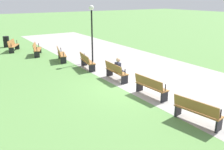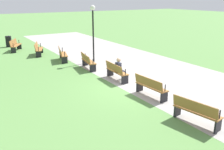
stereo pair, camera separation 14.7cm
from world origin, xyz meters
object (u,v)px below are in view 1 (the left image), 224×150
bench_3 (87,61)px  bench_4 (116,71)px  bench_0 (13,45)px  bench_1 (37,49)px  person_seated (119,68)px  trash_bin (6,42)px  bench_5 (150,86)px  bench_6 (197,111)px  lamp_post (92,23)px  bench_2 (61,54)px

bench_3 → bench_4: same height
bench_0 → bench_1: (2.46, 1.13, 0.00)m
person_seated → trash_bin: person_seated is taller
bench_1 → bench_5: 10.75m
bench_0 → bench_5: bearing=40.4°
bench_6 → person_seated: (-5.26, 0.43, 0.17)m
bench_6 → person_seated: size_ratio=1.41×
bench_6 → lamp_post: 9.69m
bench_1 → bench_6: (13.30, 1.44, 0.00)m
bench_1 → bench_4: bearing=34.2°
bench_2 → bench_6: bearing=18.7°
bench_2 → lamp_post: bearing=67.0°
bench_1 → trash_bin: trash_bin is taller
bench_6 → lamp_post: lamp_post is taller
bench_6 → bench_0: bearing=180.0°
bench_1 → person_seated: person_seated is taller
bench_2 → bench_6: same height
bench_5 → bench_3: bearing=180.0°
bench_4 → lamp_post: (-4.00, 0.80, 2.09)m
bench_1 → person_seated: bearing=34.9°
bench_2 → person_seated: bearing=26.0°
bench_1 → bench_6: 13.38m
trash_bin → bench_5: bearing=11.1°
bench_2 → bench_3: size_ratio=1.01×
bench_1 → bench_3: size_ratio=1.00×
bench_4 → lamp_post: size_ratio=0.46×
bench_6 → person_seated: person_seated is taller
bench_0 → bench_3: same height
person_seated → lamp_post: lamp_post is taller
bench_0 → bench_5: (13.06, 2.87, 0.00)m
bench_4 → bench_6: 5.41m
bench_3 → bench_4: 2.71m
bench_2 → bench_3: (2.64, 0.58, 0.00)m
bench_5 → bench_6: (2.69, -0.29, 0.00)m
bench_0 → bench_4: (10.36, 2.87, 0.00)m
bench_0 → lamp_post: lamp_post is taller
bench_0 → lamp_post: 7.63m
bench_0 → trash_bin: 2.09m
bench_5 → trash_bin: bearing=-172.0°
trash_bin → bench_0: bearing=3.1°
bench_3 → bench_6: 8.09m
bench_0 → bench_4: same height
bench_1 → trash_bin: (-4.54, -1.25, -0.01)m
trash_bin → person_seated: bearing=13.9°
bench_1 → bench_4: (7.90, 1.74, 0.00)m
lamp_post → person_seated: bearing=-9.2°
bench_5 → lamp_post: 7.07m
bench_2 → trash_bin: 7.42m
bench_5 → bench_6: 2.71m
bench_2 → trash_bin: (-7.11, -2.11, -0.01)m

